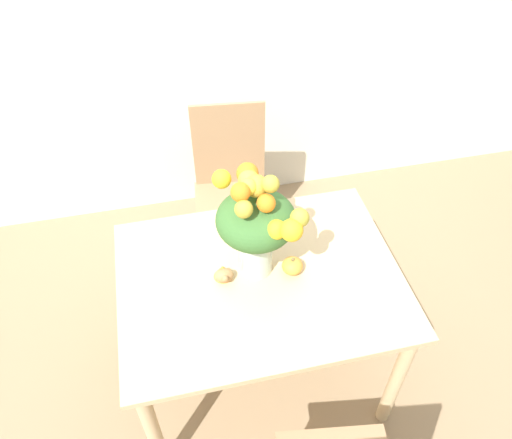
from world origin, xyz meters
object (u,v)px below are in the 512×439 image
Objects in this scene: turkey_figurine at (223,273)px; dining_chair_near_window at (232,190)px; flower_vase at (256,223)px; pumpkin at (293,267)px.

turkey_figurine is 0.11× the size of dining_chair_near_window.
pumpkin is at bearing -19.95° from flower_vase.
dining_chair_near_window is at bearing 77.58° from turkey_figurine.
flower_vase is 0.51× the size of dining_chair_near_window.
pumpkin is at bearing -76.64° from dining_chair_near_window.
flower_vase reaches higher than pumpkin.
turkey_figurine is at bearing -172.36° from flower_vase.
turkey_figurine is 0.88m from dining_chair_near_window.
flower_vase is 0.95m from dining_chair_near_window.
flower_vase reaches higher than dining_chair_near_window.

